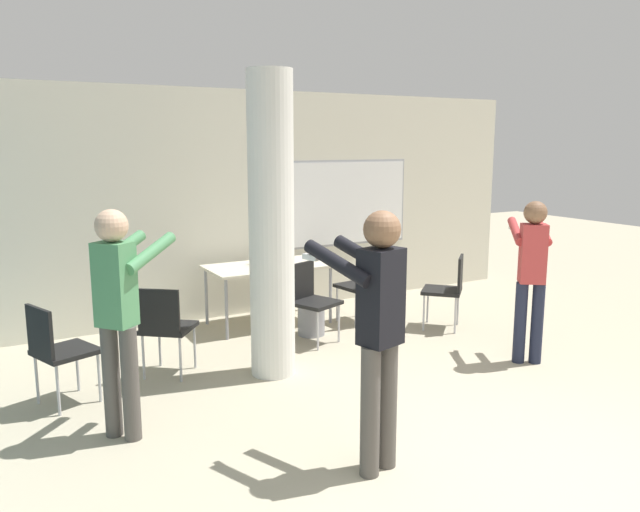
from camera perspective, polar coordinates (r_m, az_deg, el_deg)
The scene contains 14 objects.
ground_plane at distance 4.41m, azimuth 23.25°, elevation -19.96°, with size 24.00×24.00×0.00m, color #ADA389.
wall_back at distance 7.98m, azimuth -5.79°, elevation 4.81°, with size 8.00×0.15×2.80m.
support_pillar at distance 5.71m, azimuth -4.46°, elevation 2.64°, with size 0.42×0.42×2.80m.
folding_table at distance 7.46m, azimuth -4.76°, elevation -1.20°, with size 1.45×0.80×0.72m.
bottle_on_table at distance 7.50m, azimuth -5.97°, elevation -0.11°, with size 0.07×0.07×0.23m.
waste_bin at distance 7.12m, azimuth -0.81°, elevation -5.69°, with size 0.31×0.31×0.39m.
chair_table_front at distance 6.80m, azimuth -0.87°, elevation -3.72°, with size 0.57×0.57×0.87m.
chair_table_right at distance 7.50m, azimuth 3.85°, elevation -2.41°, with size 0.49×0.49×0.87m.
chair_by_left_wall at distance 5.60m, azimuth -22.90°, elevation -7.66°, with size 0.57×0.57×0.87m.
chair_mid_room at distance 7.43m, azimuth 11.64°, elevation -2.71°, with size 0.62×0.62×0.87m.
chair_near_pillar at distance 5.97m, azimuth -13.97°, elevation -6.04°, with size 0.62×0.62×0.87m.
person_playing_front at distance 4.05m, azimuth 5.23°, elevation -5.96°, with size 0.51×0.69×1.75m.
person_watching_back at distance 4.74m, azimuth -17.92°, elevation -4.35°, with size 0.67×0.63×1.71m.
person_playing_side at distance 6.42m, azimuth 18.76°, elevation -1.11°, with size 0.58×0.66×1.61m.
Camera 1 is at (-3.12, -2.24, 2.16)m, focal length 35.00 mm.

